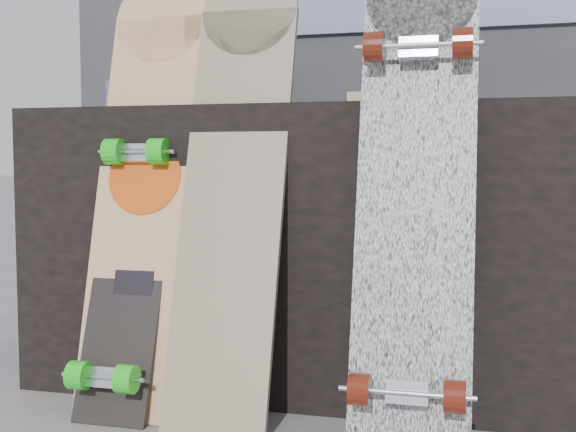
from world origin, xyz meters
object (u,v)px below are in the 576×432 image
(longboard_celtic, at_px, (236,171))
(skateboard_dark, at_px, (131,242))
(longboard_cascadia, at_px, (416,177))
(vendor_table, at_px, (315,247))
(longboard_geisha, at_px, (147,171))

(longboard_celtic, xyz_separation_m, skateboard_dark, (-0.28, -0.03, -0.19))
(longboard_celtic, xyz_separation_m, longboard_cascadia, (0.46, -0.07, -0.01))
(vendor_table, relative_size, longboard_celtic, 1.35)
(longboard_cascadia, height_order, skateboard_dark, longboard_cascadia)
(longboard_celtic, height_order, skateboard_dark, longboard_celtic)
(longboard_celtic, relative_size, skateboard_dark, 1.37)
(longboard_geisha, bearing_deg, longboard_cascadia, -7.46)
(vendor_table, height_order, longboard_geisha, longboard_geisha)
(vendor_table, distance_m, longboard_geisha, 0.54)
(longboard_celtic, distance_m, longboard_cascadia, 0.46)
(vendor_table, relative_size, skateboard_dark, 1.86)
(vendor_table, bearing_deg, skateboard_dark, -139.62)
(longboard_geisha, distance_m, longboard_cascadia, 0.72)
(vendor_table, distance_m, skateboard_dark, 0.55)
(longboard_celtic, bearing_deg, longboard_cascadia, -8.43)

